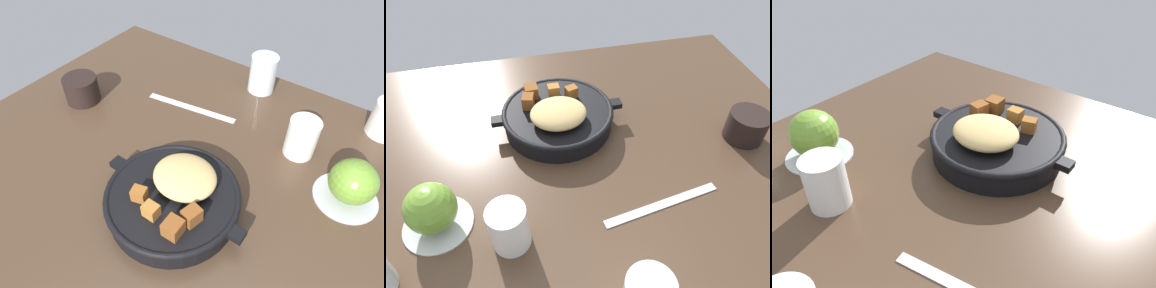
% 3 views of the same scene
% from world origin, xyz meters
% --- Properties ---
extents(ground_plane, '(0.95, 0.79, 0.02)m').
position_xyz_m(ground_plane, '(0.00, 0.00, -0.01)').
color(ground_plane, '#473323').
extents(cast_iron_skillet, '(0.28, 0.24, 0.08)m').
position_xyz_m(cast_iron_skillet, '(0.06, -0.09, 0.03)').
color(cast_iron_skillet, black).
rests_on(cast_iron_skillet, ground_plane).
extents(saucer_plate, '(0.12, 0.12, 0.01)m').
position_xyz_m(saucer_plate, '(0.30, 0.11, 0.00)').
color(saucer_plate, '#B7BABF').
rests_on(saucer_plate, ground_plane).
extents(red_apple, '(0.08, 0.08, 0.08)m').
position_xyz_m(red_apple, '(0.30, 0.11, 0.05)').
color(red_apple, olive).
rests_on(red_apple, saucer_plate).
extents(butter_knife, '(0.22, 0.05, 0.00)m').
position_xyz_m(butter_knife, '(-0.08, 0.16, 0.00)').
color(butter_knife, silver).
rests_on(butter_knife, ground_plane).
extents(coffee_mug_dark, '(0.08, 0.08, 0.06)m').
position_xyz_m(coffee_mug_dark, '(-0.31, 0.03, 0.03)').
color(coffee_mug_dark, black).
rests_on(coffee_mug_dark, ground_plane).
extents(water_glass_tall, '(0.07, 0.07, 0.09)m').
position_xyz_m(water_glass_tall, '(0.02, 0.32, 0.05)').
color(water_glass_tall, silver).
rests_on(water_glass_tall, ground_plane).
extents(white_creamer_pitcher, '(0.06, 0.06, 0.08)m').
position_xyz_m(white_creamer_pitcher, '(0.19, 0.17, 0.04)').
color(white_creamer_pitcher, white).
rests_on(white_creamer_pitcher, ground_plane).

